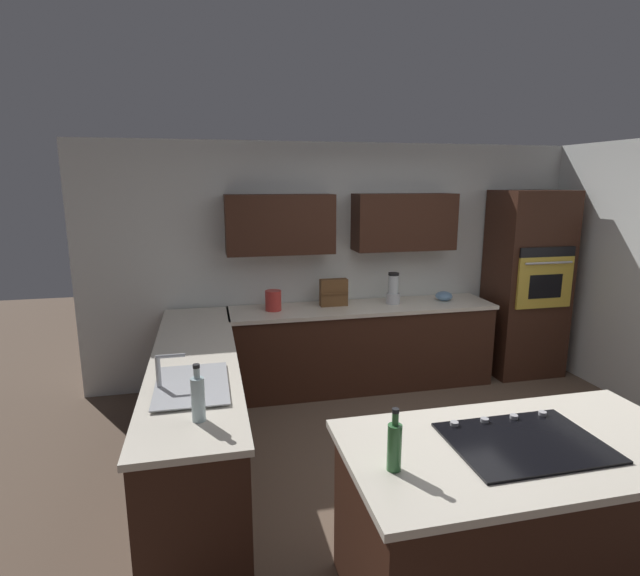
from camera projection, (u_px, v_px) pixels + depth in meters
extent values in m
plane|color=brown|center=(440.00, 471.00, 3.85)|extent=(14.00, 14.00, 0.00)
cube|color=silver|center=(362.00, 263.00, 5.57)|extent=(6.00, 0.10, 2.60)
cube|color=#381E14|center=(404.00, 222.00, 5.35)|extent=(1.10, 0.34, 0.60)
cube|color=#381E14|center=(280.00, 224.00, 5.06)|extent=(1.10, 0.34, 0.60)
cube|color=#381E14|center=(362.00, 348.00, 5.37)|extent=(2.80, 0.60, 0.86)
cube|color=silver|center=(363.00, 308.00, 5.28)|extent=(2.84, 0.64, 0.04)
cube|color=#381E14|center=(197.00, 412.00, 3.88)|extent=(0.60, 2.90, 0.86)
cube|color=silver|center=(194.00, 358.00, 3.79)|extent=(0.64, 2.94, 0.04)
cube|color=#381E14|center=(517.00, 525.00, 2.61)|extent=(1.76, 0.86, 0.86)
cube|color=silver|center=(524.00, 447.00, 2.52)|extent=(1.84, 0.94, 0.04)
cube|color=#381E14|center=(526.00, 284.00, 5.67)|extent=(0.80, 0.60, 2.10)
cube|color=gold|center=(545.00, 283.00, 5.35)|extent=(0.66, 0.03, 0.56)
cube|color=black|center=(545.00, 286.00, 5.35)|extent=(0.40, 0.01, 0.26)
cube|color=black|center=(548.00, 252.00, 5.28)|extent=(0.66, 0.02, 0.11)
cylinder|color=silver|center=(549.00, 263.00, 5.27)|extent=(0.56, 0.02, 0.02)
cube|color=#515456|center=(193.00, 376.00, 3.36)|extent=(0.40, 0.30, 0.02)
cube|color=#515456|center=(191.00, 397.00, 3.04)|extent=(0.40, 0.30, 0.02)
cube|color=#B7BABF|center=(192.00, 384.00, 3.20)|extent=(0.46, 0.70, 0.01)
cylinder|color=#B7BABF|center=(158.00, 373.00, 3.13)|extent=(0.03, 0.03, 0.22)
cylinder|color=#B7BABF|center=(171.00, 356.00, 3.13)|extent=(0.18, 0.02, 0.02)
cube|color=black|center=(525.00, 442.00, 2.51)|extent=(0.76, 0.56, 0.01)
cylinder|color=#B2B2B7|center=(542.00, 413.00, 2.78)|extent=(0.04, 0.04, 0.02)
cylinder|color=#B2B2B7|center=(514.00, 417.00, 2.75)|extent=(0.04, 0.04, 0.02)
cylinder|color=#B2B2B7|center=(485.00, 420.00, 2.71)|extent=(0.04, 0.04, 0.02)
cylinder|color=#B2B2B7|center=(454.00, 424.00, 2.67)|extent=(0.04, 0.04, 0.02)
cylinder|color=silver|center=(393.00, 298.00, 5.37)|extent=(0.15, 0.15, 0.11)
cylinder|color=silver|center=(393.00, 284.00, 5.34)|extent=(0.11, 0.11, 0.20)
cylinder|color=black|center=(394.00, 274.00, 5.31)|extent=(0.12, 0.12, 0.03)
ellipsoid|color=#668CB2|center=(444.00, 296.00, 5.50)|extent=(0.19, 0.19, 0.10)
cube|color=brown|center=(334.00, 292.00, 5.25)|extent=(0.29, 0.10, 0.29)
cube|color=brown|center=(335.00, 294.00, 5.20)|extent=(0.28, 0.02, 0.02)
cylinder|color=red|center=(273.00, 300.00, 5.08)|extent=(0.17, 0.17, 0.21)
cylinder|color=silver|center=(198.00, 399.00, 2.73)|extent=(0.08, 0.08, 0.25)
cylinder|color=silver|center=(197.00, 373.00, 2.70)|extent=(0.03, 0.03, 0.06)
cylinder|color=black|center=(196.00, 366.00, 2.69)|extent=(0.04, 0.04, 0.02)
cylinder|color=#336B38|center=(394.00, 447.00, 2.26)|extent=(0.07, 0.07, 0.22)
cylinder|color=#336B38|center=(395.00, 419.00, 2.23)|extent=(0.03, 0.03, 0.06)
cylinder|color=black|center=(396.00, 411.00, 2.22)|extent=(0.03, 0.03, 0.02)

